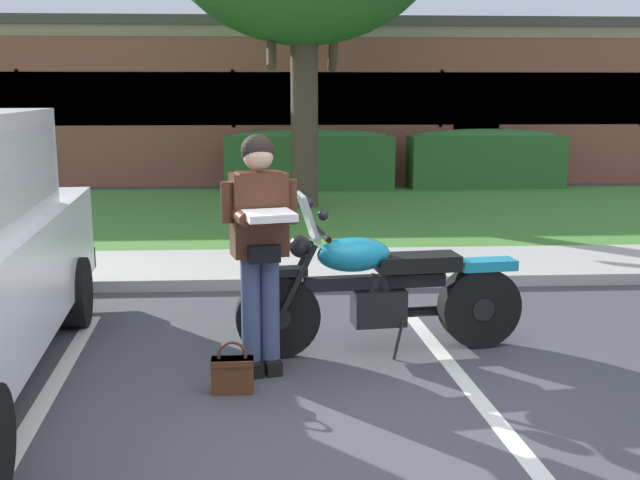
{
  "coord_description": "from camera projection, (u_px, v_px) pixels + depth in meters",
  "views": [
    {
      "loc": [
        -0.51,
        -4.3,
        1.99
      ],
      "look_at": [
        -0.16,
        1.54,
        0.85
      ],
      "focal_mm": 42.9,
      "sensor_mm": 36.0,
      "label": 1
    }
  ],
  "objects": [
    {
      "name": "ground_plane",
      "position": [
        361.0,
        426.0,
        4.63
      ],
      "size": [
        140.0,
        140.0,
        0.0
      ],
      "primitive_type": "plane",
      "color": "#424247"
    },
    {
      "name": "brick_building",
      "position": [
        243.0,
        99.0,
        21.03
      ],
      "size": [
        26.17,
        10.45,
        3.53
      ],
      "color": "#93513D",
      "rests_on": "ground"
    },
    {
      "name": "hedge_center_left",
      "position": [
        485.0,
        158.0,
        15.6
      ],
      "size": [
        3.12,
        0.9,
        1.24
      ],
      "color": "#336B2D",
      "rests_on": "ground"
    },
    {
      "name": "stall_stripe_0",
      "position": [
        33.0,
        419.0,
        4.71
      ],
      "size": [
        0.39,
        4.4,
        0.01
      ],
      "primitive_type": "cube",
      "rotation": [
        0.0,
        0.0,
        0.06
      ],
      "color": "silver",
      "rests_on": "ground"
    },
    {
      "name": "handbag",
      "position": [
        233.0,
        372.0,
        5.11
      ],
      "size": [
        0.28,
        0.13,
        0.36
      ],
      "color": "#562D19",
      "rests_on": "ground"
    },
    {
      "name": "motorcycle",
      "position": [
        391.0,
        290.0,
        5.88
      ],
      "size": [
        2.24,
        0.82,
        1.26
      ],
      "color": "black",
      "rests_on": "ground"
    },
    {
      "name": "stall_stripe_1",
      "position": [
        486.0,
        408.0,
        4.87
      ],
      "size": [
        0.39,
        4.4,
        0.01
      ],
      "primitive_type": "cube",
      "rotation": [
        0.0,
        0.0,
        0.06
      ],
      "color": "silver",
      "rests_on": "ground"
    },
    {
      "name": "hedge_left",
      "position": [
        309.0,
        159.0,
        15.39
      ],
      "size": [
        3.37,
        0.9,
        1.24
      ],
      "color": "#336B2D",
      "rests_on": "ground"
    },
    {
      "name": "grass_lawn",
      "position": [
        306.0,
        214.0,
        12.45
      ],
      "size": [
        60.0,
        6.1,
        0.06
      ],
      "primitive_type": "cube",
      "color": "#478433",
      "rests_on": "ground"
    },
    {
      "name": "curb_strip",
      "position": [
        325.0,
        282.0,
        7.88
      ],
      "size": [
        60.0,
        0.2,
        0.12
      ],
      "primitive_type": "cube",
      "color": "#B7B2A8",
      "rests_on": "ground"
    },
    {
      "name": "rider_person",
      "position": [
        260.0,
        235.0,
        5.31
      ],
      "size": [
        0.53,
        0.64,
        1.7
      ],
      "color": "black",
      "rests_on": "ground"
    },
    {
      "name": "concrete_walk",
      "position": [
        320.0,
        265.0,
        8.72
      ],
      "size": [
        60.0,
        1.5,
        0.08
      ],
      "primitive_type": "cube",
      "color": "#B7B2A8",
      "rests_on": "ground"
    }
  ]
}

